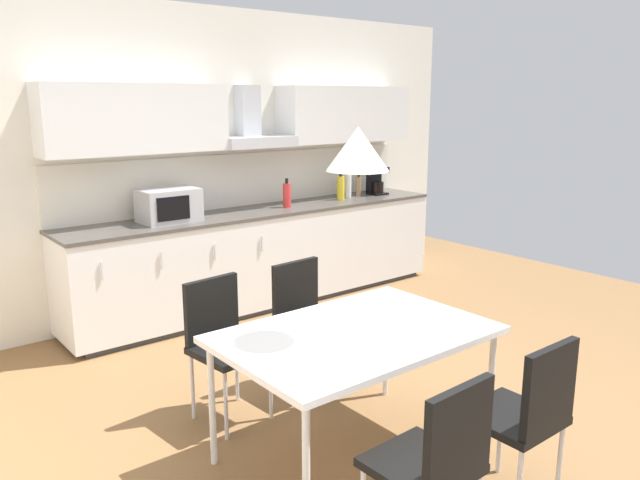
{
  "coord_description": "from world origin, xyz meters",
  "views": [
    {
      "loc": [
        -2.5,
        -2.46,
        1.94
      ],
      "look_at": [
        0.1,
        0.77,
        1.0
      ],
      "focal_mm": 35.0,
      "sensor_mm": 36.0,
      "label": 1
    }
  ],
  "objects_px": {
    "microwave": "(169,205)",
    "bottle_white": "(348,185)",
    "bottle_red": "(287,195)",
    "chair_far_left": "(222,334)",
    "dining_table": "(355,339)",
    "pendant_lamp": "(358,149)",
    "chair_near_right": "(528,408)",
    "chair_near_left": "(437,456)",
    "bottle_yellow": "(341,188)",
    "chair_far_right": "(305,312)",
    "coffee_maker": "(376,181)",
    "bottle_brown": "(359,186)"
  },
  "relations": [
    {
      "from": "chair_far_right",
      "to": "microwave",
      "type": "bearing_deg",
      "value": 95.7
    },
    {
      "from": "bottle_yellow",
      "to": "bottle_brown",
      "type": "xyz_separation_m",
      "value": [
        0.31,
        0.07,
        -0.02
      ]
    },
    {
      "from": "bottle_red",
      "to": "dining_table",
      "type": "relative_size",
      "value": 0.2
    },
    {
      "from": "microwave",
      "to": "chair_near_right",
      "type": "bearing_deg",
      "value": -87.07
    },
    {
      "from": "microwave",
      "to": "pendant_lamp",
      "type": "height_order",
      "value": "pendant_lamp"
    },
    {
      "from": "bottle_red",
      "to": "chair_far_right",
      "type": "height_order",
      "value": "bottle_red"
    },
    {
      "from": "microwave",
      "to": "chair_far_left",
      "type": "distance_m",
      "value": 1.82
    },
    {
      "from": "dining_table",
      "to": "chair_far_left",
      "type": "relative_size",
      "value": 1.63
    },
    {
      "from": "bottle_yellow",
      "to": "pendant_lamp",
      "type": "relative_size",
      "value": 0.91
    },
    {
      "from": "chair_near_right",
      "to": "pendant_lamp",
      "type": "height_order",
      "value": "pendant_lamp"
    },
    {
      "from": "coffee_maker",
      "to": "dining_table",
      "type": "relative_size",
      "value": 0.21
    },
    {
      "from": "coffee_maker",
      "to": "bottle_yellow",
      "type": "bearing_deg",
      "value": -175.3
    },
    {
      "from": "microwave",
      "to": "bottle_brown",
      "type": "height_order",
      "value": "microwave"
    },
    {
      "from": "bottle_brown",
      "to": "bottle_red",
      "type": "bearing_deg",
      "value": -174.68
    },
    {
      "from": "bottle_white",
      "to": "bottle_red",
      "type": "xyz_separation_m",
      "value": [
        -0.86,
        -0.09,
        -0.01
      ]
    },
    {
      "from": "bottle_brown",
      "to": "chair_near_right",
      "type": "bearing_deg",
      "value": -120.63
    },
    {
      "from": "dining_table",
      "to": "pendant_lamp",
      "type": "xyz_separation_m",
      "value": [
        -0.0,
        -0.0,
        1.01
      ]
    },
    {
      "from": "microwave",
      "to": "chair_near_left",
      "type": "bearing_deg",
      "value": -97.81
    },
    {
      "from": "bottle_red",
      "to": "bottle_white",
      "type": "bearing_deg",
      "value": 6.15
    },
    {
      "from": "bottle_brown",
      "to": "chair_far_right",
      "type": "height_order",
      "value": "bottle_brown"
    },
    {
      "from": "microwave",
      "to": "chair_far_right",
      "type": "xyz_separation_m",
      "value": [
        0.17,
        -1.68,
        -0.53
      ]
    },
    {
      "from": "bottle_brown",
      "to": "dining_table",
      "type": "height_order",
      "value": "bottle_brown"
    },
    {
      "from": "bottle_white",
      "to": "chair_near_right",
      "type": "xyz_separation_m",
      "value": [
        -1.89,
        -3.44,
        -0.52
      ]
    },
    {
      "from": "microwave",
      "to": "bottle_brown",
      "type": "xyz_separation_m",
      "value": [
        2.21,
        0.05,
        -0.04
      ]
    },
    {
      "from": "microwave",
      "to": "bottle_brown",
      "type": "bearing_deg",
      "value": 1.34
    },
    {
      "from": "bottle_yellow",
      "to": "chair_far_right",
      "type": "bearing_deg",
      "value": -136.23
    },
    {
      "from": "bottle_red",
      "to": "chair_far_left",
      "type": "height_order",
      "value": "bottle_red"
    },
    {
      "from": "bottle_white",
      "to": "pendant_lamp",
      "type": "distance_m",
      "value": 3.46
    },
    {
      "from": "coffee_maker",
      "to": "chair_far_left",
      "type": "bearing_deg",
      "value": -149.71
    },
    {
      "from": "chair_near_right",
      "to": "chair_near_left",
      "type": "xyz_separation_m",
      "value": [
        -0.64,
        0.0,
        0.0
      ]
    },
    {
      "from": "dining_table",
      "to": "chair_near_left",
      "type": "xyz_separation_m",
      "value": [
        -0.32,
        -0.85,
        -0.16
      ]
    },
    {
      "from": "coffee_maker",
      "to": "chair_near_right",
      "type": "distance_m",
      "value": 4.13
    },
    {
      "from": "coffee_maker",
      "to": "bottle_red",
      "type": "bearing_deg",
      "value": -176.84
    },
    {
      "from": "chair_near_left",
      "to": "pendant_lamp",
      "type": "height_order",
      "value": "pendant_lamp"
    },
    {
      "from": "bottle_white",
      "to": "pendant_lamp",
      "type": "height_order",
      "value": "pendant_lamp"
    },
    {
      "from": "bottle_white",
      "to": "chair_far_left",
      "type": "xyz_separation_m",
      "value": [
        -2.54,
        -1.73,
        -0.52
      ]
    },
    {
      "from": "microwave",
      "to": "bottle_white",
      "type": "xyz_separation_m",
      "value": [
        2.06,
        0.05,
        -0.01
      ]
    },
    {
      "from": "microwave",
      "to": "bottle_white",
      "type": "bearing_deg",
      "value": 1.41
    },
    {
      "from": "bottle_yellow",
      "to": "chair_far_right",
      "type": "height_order",
      "value": "bottle_yellow"
    },
    {
      "from": "bottle_yellow",
      "to": "chair_far_right",
      "type": "xyz_separation_m",
      "value": [
        -1.73,
        -1.66,
        -0.51
      ]
    },
    {
      "from": "bottle_yellow",
      "to": "chair_near_left",
      "type": "distance_m",
      "value": 4.15
    },
    {
      "from": "bottle_red",
      "to": "chair_near_left",
      "type": "bearing_deg",
      "value": -116.44
    },
    {
      "from": "microwave",
      "to": "chair_near_left",
      "type": "relative_size",
      "value": 0.55
    },
    {
      "from": "bottle_brown",
      "to": "bottle_red",
      "type": "height_order",
      "value": "bottle_red"
    },
    {
      "from": "bottle_white",
      "to": "bottle_yellow",
      "type": "bearing_deg",
      "value": -157.14
    },
    {
      "from": "chair_near_right",
      "to": "chair_near_left",
      "type": "distance_m",
      "value": 0.64
    },
    {
      "from": "microwave",
      "to": "pendant_lamp",
      "type": "relative_size",
      "value": 1.5
    },
    {
      "from": "chair_far_left",
      "to": "chair_near_right",
      "type": "bearing_deg",
      "value": -69.21
    },
    {
      "from": "chair_near_right",
      "to": "coffee_maker",
      "type": "bearing_deg",
      "value": 56.4
    },
    {
      "from": "coffee_maker",
      "to": "bottle_yellow",
      "type": "height_order",
      "value": "coffee_maker"
    }
  ]
}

